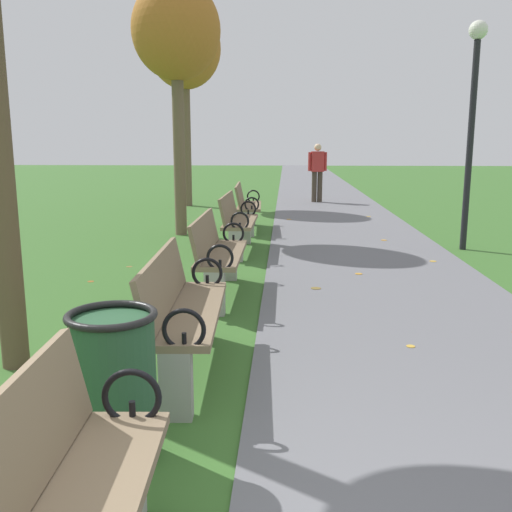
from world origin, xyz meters
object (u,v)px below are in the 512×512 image
(tree_2, at_px, (176,34))
(lamp_post, at_px, (473,101))
(tree_3, at_px, (184,50))
(park_bench_5, at_px, (247,206))
(park_bench_2, at_px, (183,310))
(park_bench_3, at_px, (217,253))
(trash_bin, at_px, (115,387))
(park_bench_4, at_px, (237,221))
(pedestrian_walking, at_px, (317,170))

(tree_2, relative_size, lamp_post, 1.28)
(tree_3, bearing_deg, park_bench_5, -66.33)
(park_bench_2, bearing_deg, tree_3, 99.45)
(park_bench_3, height_order, trash_bin, park_bench_3)
(park_bench_4, bearing_deg, park_bench_5, 90.00)
(park_bench_4, height_order, tree_3, tree_3)
(trash_bin, distance_m, lamp_post, 7.67)
(park_bench_3, height_order, pedestrian_walking, pedestrian_walking)
(park_bench_3, bearing_deg, tree_2, 105.56)
(pedestrian_walking, relative_size, lamp_post, 0.47)
(tree_2, bearing_deg, lamp_post, -14.74)
(park_bench_3, distance_m, park_bench_4, 2.62)
(park_bench_2, height_order, park_bench_5, same)
(park_bench_5, relative_size, lamp_post, 0.46)
(trash_bin, bearing_deg, tree_2, 97.72)
(tree_3, bearing_deg, trash_bin, -82.11)
(park_bench_2, bearing_deg, lamp_post, 55.24)
(tree_2, distance_m, lamp_post, 5.11)
(park_bench_4, xyz_separation_m, park_bench_5, (0.00, 2.22, 0.00))
(tree_3, xyz_separation_m, lamp_post, (5.49, -6.13, -1.69))
(lamp_post, bearing_deg, park_bench_3, -140.17)
(park_bench_2, height_order, tree_3, tree_3)
(park_bench_2, relative_size, pedestrian_walking, 1.00)
(park_bench_2, bearing_deg, trash_bin, -96.88)
(park_bench_2, bearing_deg, pedestrian_walking, 82.43)
(tree_3, xyz_separation_m, trash_bin, (1.74, -12.54, -3.57))
(park_bench_5, xyz_separation_m, pedestrian_walking, (1.63, 5.26, 0.44))
(pedestrian_walking, bearing_deg, tree_2, -115.83)
(tree_2, height_order, trash_bin, tree_2)
(tree_2, relative_size, pedestrian_walking, 2.76)
(trash_bin, relative_size, lamp_post, 0.24)
(park_bench_3, height_order, park_bench_5, same)
(park_bench_3, bearing_deg, trash_bin, -92.47)
(park_bench_2, relative_size, trash_bin, 1.93)
(park_bench_3, bearing_deg, park_bench_5, 90.00)
(lamp_post, bearing_deg, park_bench_2, -124.76)
(park_bench_3, bearing_deg, tree_3, 101.66)
(park_bench_4, xyz_separation_m, trash_bin, (-0.15, -6.03, -0.06))
(pedestrian_walking, height_order, lamp_post, lamp_post)
(park_bench_2, distance_m, park_bench_4, 4.80)
(park_bench_5, bearing_deg, pedestrian_walking, 72.76)
(park_bench_2, relative_size, tree_2, 0.36)
(park_bench_5, height_order, pedestrian_walking, pedestrian_walking)
(tree_3, xyz_separation_m, pedestrian_walking, (3.52, 0.96, -3.07))
(park_bench_5, height_order, trash_bin, park_bench_5)
(tree_3, bearing_deg, park_bench_3, -78.34)
(tree_3, relative_size, trash_bin, 6.05)
(tree_2, distance_m, tree_3, 4.94)
(park_bench_2, xyz_separation_m, tree_2, (-1.19, 6.45, 3.06))
(trash_bin, bearing_deg, park_bench_5, 88.98)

